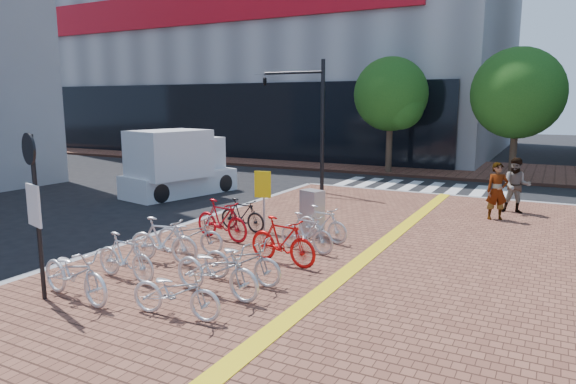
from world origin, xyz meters
The scene contains 24 objects.
ground centered at (0.00, 0.00, 0.00)m, with size 120.00×120.00×0.00m, color black.
kerb_north centered at (3.00, 12.00, 0.08)m, with size 14.00×0.25×0.15m, color gray.
far_sidewalk centered at (0.00, 21.00, 0.07)m, with size 70.00×8.00×0.15m, color brown.
crosswalk centered at (0.50, 14.00, 0.01)m, with size 7.50×4.00×0.01m.
street_trees centered at (5.04, 17.45, 4.10)m, with size 16.20×4.60×6.35m.
bike_0 centered at (-1.91, -2.58, 0.66)m, with size 0.68×1.96×1.03m, color white.
bike_1 centered at (-1.89, -1.34, 0.64)m, with size 0.46×1.64×0.99m, color silver.
bike_2 centered at (-1.96, -0.10, 0.68)m, with size 0.50×1.77×1.06m, color silver.
bike_3 centered at (-1.95, 0.84, 0.61)m, with size 0.61×1.76×0.92m, color #BCBBC1.
bike_4 centered at (-1.95, 2.19, 0.69)m, with size 0.51×1.80×1.08m, color #B30C16.
bike_5 centered at (-1.98, 3.25, 0.62)m, with size 0.44×1.55×0.93m, color black.
bike_6 centered at (0.26, -2.32, 0.60)m, with size 0.60×1.71×0.90m, color silver.
bike_7 centered at (0.30, -1.19, 0.67)m, with size 0.69×1.97×1.04m, color silver.
bike_8 centered at (0.34, -0.38, 0.62)m, with size 0.63×1.80×0.95m, color #B9B9BE.
bike_9 centered at (0.49, 1.09, 0.69)m, with size 0.51×1.80×1.08m, color red.
bike_10 centered at (0.54, 2.24, 0.63)m, with size 0.45×1.60×0.96m, color #B7B7BC.
bike_11 centered at (0.49, 3.29, 0.62)m, with size 0.44×1.58×0.95m, color silver.
pedestrian_a centered at (4.27, 8.21, 1.05)m, with size 0.66×0.43×1.80m, color gray.
pedestrian_b centered at (4.73, 9.54, 1.07)m, with size 0.89×0.70×1.84m, color #505165.
utility_box centered at (-0.01, 3.72, 0.78)m, with size 0.58×0.42×1.27m, color #AEADB2.
yellow_sign centered at (-1.41, 3.48, 1.35)m, with size 0.46×0.18×1.74m.
notice_sign centered at (-2.48, -2.86, 2.11)m, with size 0.56×0.21×3.11m.
traffic_light_pole centered at (-3.76, 10.08, 3.81)m, with size 2.84×1.10×5.30m.
box_truck centered at (-7.98, 7.69, 1.27)m, with size 2.97×4.99×2.70m.
Camera 1 is at (5.82, -8.79, 3.78)m, focal length 32.00 mm.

